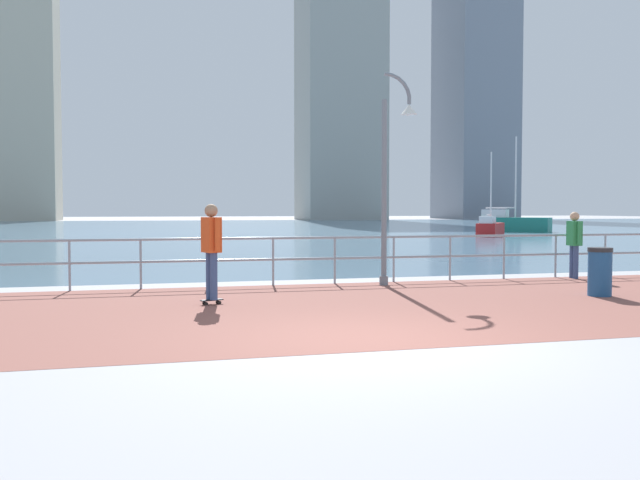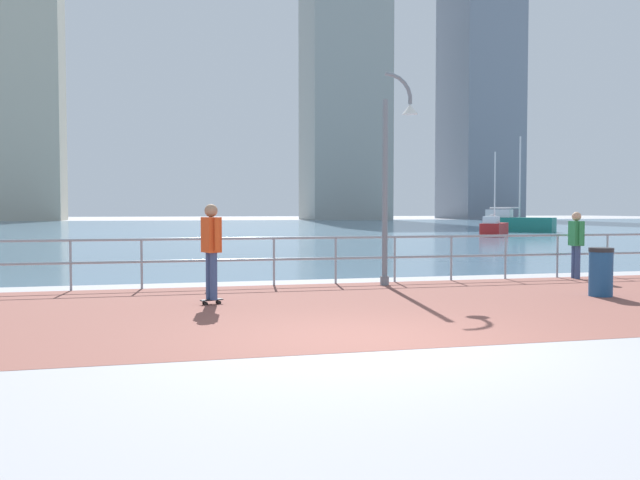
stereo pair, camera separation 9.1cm
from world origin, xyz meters
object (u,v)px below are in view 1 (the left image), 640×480
(lamppost, at_px, (392,168))
(trash_bin, at_px, (600,272))
(sailboat_navy, at_px, (490,228))
(bystander, at_px, (574,240))
(skateboarder, at_px, (211,244))
(sailboat_blue, at_px, (513,223))

(lamppost, distance_m, trash_bin, 4.73)
(trash_bin, relative_size, sailboat_navy, 0.18)
(bystander, xyz_separation_m, trash_bin, (-1.58, -3.10, -0.47))
(lamppost, height_order, skateboarder, lamppost)
(skateboarder, bearing_deg, lamppost, 27.27)
(trash_bin, bearing_deg, bystander, 62.91)
(sailboat_navy, bearing_deg, bystander, -114.31)
(trash_bin, xyz_separation_m, sailboat_blue, (17.96, 34.06, 0.19))
(trash_bin, bearing_deg, lamppost, 138.34)
(bystander, relative_size, trash_bin, 1.72)
(trash_bin, bearing_deg, sailboat_navy, 65.37)
(lamppost, bearing_deg, sailboat_navy, 57.47)
(trash_bin, distance_m, sailboat_blue, 38.50)
(skateboarder, bearing_deg, trash_bin, -5.35)
(sailboat_navy, bearing_deg, lamppost, -122.53)
(sailboat_navy, distance_m, sailboat_blue, 8.27)
(sailboat_blue, bearing_deg, trash_bin, -117.80)
(lamppost, height_order, bystander, lamppost)
(sailboat_navy, bearing_deg, skateboarder, -126.52)
(skateboarder, bearing_deg, sailboat_navy, 53.48)
(skateboarder, xyz_separation_m, bystander, (8.89, 2.41, -0.12))
(bystander, height_order, sailboat_navy, sailboat_navy)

